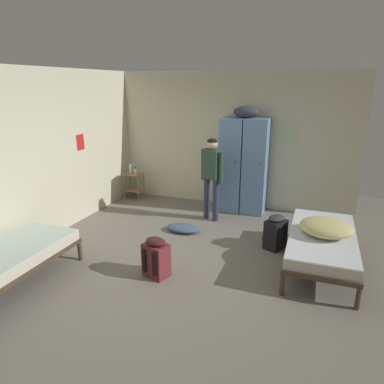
# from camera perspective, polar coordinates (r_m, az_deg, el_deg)

# --- Properties ---
(ground_plane) EXTENTS (8.26, 8.26, 0.00)m
(ground_plane) POSITION_cam_1_polar(r_m,az_deg,el_deg) (5.24, -0.99, -10.77)
(ground_plane) COLOR slate
(room_backdrop) EXTENTS (4.93, 5.22, 2.72)m
(room_backdrop) POSITION_cam_1_polar(r_m,az_deg,el_deg) (6.40, -7.39, 7.24)
(room_backdrop) COLOR beige
(room_backdrop) RESTS_ON ground_plane
(locker_bank) EXTENTS (0.90, 0.55, 2.07)m
(locker_bank) POSITION_cam_1_polar(r_m,az_deg,el_deg) (6.91, 8.47, 4.63)
(locker_bank) COLOR #6B93C6
(locker_bank) RESTS_ON ground_plane
(shelf_unit) EXTENTS (0.38, 0.30, 0.57)m
(shelf_unit) POSITION_cam_1_polar(r_m,az_deg,el_deg) (7.85, -9.49, 1.42)
(shelf_unit) COLOR #99704C
(shelf_unit) RESTS_ON ground_plane
(bed_left_front) EXTENTS (0.90, 1.90, 0.49)m
(bed_left_front) POSITION_cam_1_polar(r_m,az_deg,el_deg) (4.97, -28.60, -9.78)
(bed_left_front) COLOR #473828
(bed_left_front) RESTS_ON ground_plane
(bed_right) EXTENTS (0.90, 1.90, 0.49)m
(bed_right) POSITION_cam_1_polar(r_m,az_deg,el_deg) (5.20, 20.52, -7.50)
(bed_right) COLOR #473828
(bed_right) RESTS_ON ground_plane
(bedding_heap) EXTENTS (0.70, 0.64, 0.22)m
(bedding_heap) POSITION_cam_1_polar(r_m,az_deg,el_deg) (5.10, 21.15, -5.41)
(bedding_heap) COLOR #D1C67F
(bedding_heap) RESTS_ON bed_right
(person_traveler) EXTENTS (0.46, 0.30, 1.54)m
(person_traveler) POSITION_cam_1_polar(r_m,az_deg,el_deg) (6.38, 3.25, 3.34)
(person_traveler) COLOR #2D334C
(person_traveler) RESTS_ON ground_plane
(water_bottle) EXTENTS (0.06, 0.06, 0.24)m
(water_bottle) POSITION_cam_1_polar(r_m,az_deg,el_deg) (7.82, -10.05, 3.86)
(water_bottle) COLOR silver
(water_bottle) RESTS_ON shelf_unit
(lotion_bottle) EXTENTS (0.06, 0.06, 0.16)m
(lotion_bottle) POSITION_cam_1_polar(r_m,az_deg,el_deg) (7.70, -9.29, 3.39)
(lotion_bottle) COLOR white
(lotion_bottle) RESTS_ON shelf_unit
(backpack_black) EXTENTS (0.40, 0.39, 0.55)m
(backpack_black) POSITION_cam_1_polar(r_m,az_deg,el_deg) (5.58, 13.43, -6.46)
(backpack_black) COLOR black
(backpack_black) RESTS_ON ground_plane
(backpack_maroon) EXTENTS (0.38, 0.39, 0.55)m
(backpack_maroon) POSITION_cam_1_polar(r_m,az_deg,el_deg) (4.72, -5.82, -10.67)
(backpack_maroon) COLOR maroon
(backpack_maroon) RESTS_ON ground_plane
(clothes_pile_denim) EXTENTS (0.59, 0.36, 0.12)m
(clothes_pile_denim) POSITION_cam_1_polar(r_m,az_deg,el_deg) (6.10, -1.48, -5.92)
(clothes_pile_denim) COLOR #42567A
(clothes_pile_denim) RESTS_ON ground_plane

